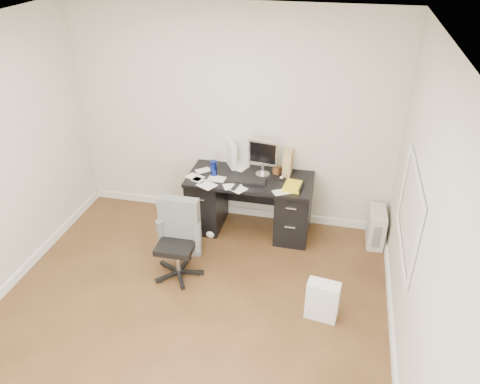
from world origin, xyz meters
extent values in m
plane|color=#472D17|center=(0.00, 0.00, 0.00)|extent=(4.00, 4.00, 0.00)
cube|color=beige|center=(0.00, 2.00, 1.35)|extent=(4.00, 0.02, 2.70)
cube|color=beige|center=(2.00, 0.00, 1.35)|extent=(0.02, 4.00, 2.70)
cube|color=white|center=(0.00, 0.00, 2.70)|extent=(4.00, 4.00, 0.02)
cube|color=silver|center=(0.00, 1.99, 0.05)|extent=(4.00, 0.03, 0.10)
cube|color=silver|center=(1.99, 0.00, 0.05)|extent=(0.03, 4.00, 0.10)
cube|color=silver|center=(-1.99, 0.00, 0.05)|extent=(0.03, 4.00, 0.10)
cube|color=black|center=(0.30, 1.65, 0.73)|extent=(1.50, 0.70, 0.04)
cube|color=black|center=(-0.25, 1.65, 0.35)|extent=(0.40, 0.60, 0.71)
cube|color=black|center=(0.85, 1.65, 0.35)|extent=(0.40, 0.60, 0.71)
cube|color=black|center=(0.30, 1.98, 0.45)|extent=(0.70, 0.03, 0.51)
cube|color=black|center=(0.27, 1.55, 0.76)|extent=(0.48, 0.19, 0.03)
sphere|color=silver|center=(0.68, 1.68, 0.78)|extent=(0.06, 0.06, 0.05)
cylinder|color=navy|center=(-0.14, 1.63, 0.84)|extent=(0.10, 0.10, 0.19)
cube|color=silver|center=(0.01, 1.91, 0.91)|extent=(0.25, 0.31, 0.33)
cube|color=tan|center=(0.72, 1.87, 0.90)|extent=(0.13, 0.26, 0.30)
cube|color=yellow|center=(0.84, 1.52, 0.77)|extent=(0.23, 0.28, 0.04)
cube|color=beige|center=(1.85, 1.73, 0.22)|extent=(0.21, 0.44, 0.44)
cube|color=white|center=(1.31, 0.31, 0.21)|extent=(0.34, 0.26, 0.43)
cube|color=#533518|center=(-0.29, 1.75, 0.20)|extent=(0.42, 0.42, 0.39)
cube|color=slate|center=(-0.33, 1.06, 0.10)|extent=(0.40, 0.35, 0.20)
camera|label=1|loc=(1.28, -3.20, 3.43)|focal=35.00mm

